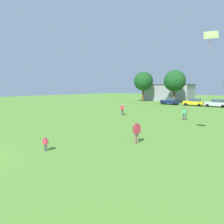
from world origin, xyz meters
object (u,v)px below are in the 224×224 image
object	(u,v)px
parked_car_yellow_1	(194,102)
tree_far_left	(143,81)
child_kite_flyer	(46,142)
kite	(211,36)
parked_car_navy_0	(170,101)
bystander_near_trees	(185,112)
tree_center	(175,81)
parked_car_silver_2	(216,103)
bystander_midfield	(122,109)
adult_bystander	(136,131)

from	to	relation	value
parked_car_yellow_1	tree_far_left	world-z (taller)	tree_far_left
child_kite_flyer	parked_car_yellow_1	distance (m)	37.99
kite	parked_car_navy_0	size ratio (longest dim) A/B	0.24
bystander_near_trees	tree_center	distance (m)	26.81
parked_car_yellow_1	parked_car_silver_2	world-z (taller)	same
parked_car_yellow_1	tree_far_left	xyz separation A→B (m)	(-16.21, 4.77, 5.24)
bystander_midfield	kite	bearing A→B (deg)	-18.31
kite	tree_far_left	bearing A→B (deg)	126.43
bystander_near_trees	parked_car_yellow_1	bearing A→B (deg)	107.37
parked_car_silver_2	adult_bystander	bearing A→B (deg)	90.76
child_kite_flyer	tree_far_left	size ratio (longest dim) A/B	0.11
child_kite_flyer	parked_car_silver_2	bearing A→B (deg)	66.26
parked_car_navy_0	parked_car_silver_2	world-z (taller)	same
bystander_midfield	tree_far_left	size ratio (longest dim) A/B	0.19
tree_center	parked_car_navy_0	bearing A→B (deg)	-80.21
child_kite_flyer	kite	xyz separation A→B (m)	(7.52, 8.93, 7.26)
bystander_near_trees	tree_far_left	distance (m)	32.97
parked_car_silver_2	tree_far_left	world-z (taller)	tree_far_left
child_kite_flyer	tree_center	distance (m)	42.68
bystander_midfield	parked_car_silver_2	world-z (taller)	bystander_midfield
child_kite_flyer	kite	distance (m)	13.75
kite	parked_car_yellow_1	world-z (taller)	kite
tree_center	bystander_near_trees	bearing A→B (deg)	-66.18
kite	tree_far_left	size ratio (longest dim) A/B	0.11
child_kite_flyer	bystander_midfield	size ratio (longest dim) A/B	0.59
kite	bystander_near_trees	bearing A→B (deg)	116.15
adult_bystander	parked_car_yellow_1	bearing A→B (deg)	20.84
kite	parked_car_navy_0	distance (m)	32.46
tree_far_left	tree_center	world-z (taller)	tree_far_left
tree_far_left	tree_center	distance (m)	10.11
adult_bystander	parked_car_silver_2	size ratio (longest dim) A/B	0.39
child_kite_flyer	parked_car_yellow_1	xyz separation A→B (m)	(-1.21, 37.97, 0.27)
parked_car_yellow_1	tree_far_left	bearing A→B (deg)	-16.39
child_kite_flyer	bystander_near_trees	world-z (taller)	bystander_near_trees
adult_bystander	parked_car_navy_0	bearing A→B (deg)	30.13
parked_car_silver_2	child_kite_flyer	bearing A→B (deg)	85.05
bystander_near_trees	parked_car_navy_0	world-z (taller)	bystander_near_trees
parked_car_silver_2	parked_car_navy_0	bearing A→B (deg)	5.04
bystander_midfield	parked_car_silver_2	distance (m)	23.92
bystander_midfield	parked_car_yellow_1	size ratio (longest dim) A/B	0.39
child_kite_flyer	bystander_midfield	bearing A→B (deg)	90.20
parked_car_silver_2	bystander_near_trees	bearing A→B (deg)	89.92
parked_car_yellow_1	parked_car_navy_0	bearing A→B (deg)	7.01
bystander_near_trees	kite	bearing A→B (deg)	-58.89
parked_car_navy_0	parked_car_yellow_1	xyz separation A→B (m)	(5.40, 0.66, 0.00)
parked_car_navy_0	parked_car_silver_2	size ratio (longest dim) A/B	1.00
adult_bystander	child_kite_flyer	bearing A→B (deg)	156.68
adult_bystander	tree_far_left	size ratio (longest dim) A/B	0.19
parked_car_yellow_1	tree_center	bearing A→B (deg)	-31.20
parked_car_navy_0	bystander_midfield	bearing A→B (deg)	93.02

